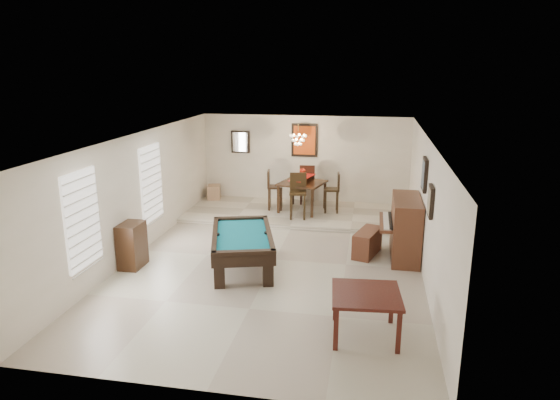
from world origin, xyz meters
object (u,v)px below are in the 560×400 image
(dining_chair_west, at_px, (275,190))
(dining_chair_east, at_px, (331,193))
(dining_table, at_px, (302,194))
(corner_bench, at_px, (214,192))
(chandelier, at_px, (298,136))
(dining_chair_south, at_px, (298,196))
(apothecary_chest, at_px, (132,245))
(piano_bench, at_px, (367,243))
(flower_vase, at_px, (302,173))
(upright_piano, at_px, (398,228))
(pool_table, at_px, (242,251))
(square_table, at_px, (365,314))
(dining_chair_north, at_px, (307,184))

(dining_chair_west, bearing_deg, dining_chair_east, -97.33)
(dining_table, xyz_separation_m, corner_bench, (-2.77, 0.78, -0.26))
(dining_chair_east, xyz_separation_m, chandelier, (-0.90, -0.20, 1.54))
(dining_chair_south, bearing_deg, corner_bench, 143.94)
(apothecary_chest, height_order, dining_table, dining_table)
(piano_bench, height_order, flower_vase, flower_vase)
(piano_bench, bearing_deg, chandelier, 127.09)
(upright_piano, distance_m, dining_chair_east, 3.19)
(upright_piano, relative_size, chandelier, 2.60)
(flower_vase, bearing_deg, chandelier, -120.68)
(flower_vase, distance_m, dining_chair_west, 0.91)
(pool_table, distance_m, square_table, 3.31)
(dining_chair_north, xyz_separation_m, dining_chair_west, (-0.79, -0.77, -0.03))
(dining_table, bearing_deg, dining_chair_south, -90.70)
(upright_piano, height_order, dining_chair_west, upright_piano)
(piano_bench, xyz_separation_m, chandelier, (-1.91, 2.53, 1.93))
(pool_table, xyz_separation_m, apothecary_chest, (-2.22, -0.32, 0.10))
(square_table, relative_size, apothecary_chest, 1.10)
(pool_table, bearing_deg, dining_chair_north, 65.32)
(dining_chair_west, height_order, dining_chair_east, dining_chair_west)
(square_table, distance_m, dining_chair_south, 5.72)
(pool_table, distance_m, dining_chair_north, 4.78)
(pool_table, height_order, dining_chair_west, dining_chair_west)
(upright_piano, xyz_separation_m, dining_chair_west, (-3.19, 2.72, 0.02))
(dining_chair_east, bearing_deg, chandelier, -84.31)
(chandelier, bearing_deg, dining_chair_north, 81.48)
(dining_chair_south, height_order, dining_chair_north, dining_chair_south)
(dining_table, relative_size, chandelier, 1.86)
(upright_piano, distance_m, apothecary_chest, 5.54)
(flower_vase, bearing_deg, dining_table, 0.00)
(pool_table, height_order, dining_table, dining_table)
(flower_vase, distance_m, chandelier, 1.04)
(piano_bench, distance_m, dining_chair_south, 2.73)
(apothecary_chest, bearing_deg, flower_vase, 55.98)
(pool_table, relative_size, piano_bench, 2.22)
(piano_bench, height_order, dining_chair_west, dining_chair_west)
(apothecary_chest, height_order, dining_chair_east, dining_chair_east)
(dining_table, relative_size, dining_chair_south, 0.95)
(corner_bench, bearing_deg, square_table, -56.29)
(dining_chair_north, bearing_deg, dining_chair_east, 131.16)
(chandelier, bearing_deg, dining_chair_west, 164.67)
(apothecary_chest, relative_size, dining_chair_north, 0.80)
(pool_table, xyz_separation_m, chandelier, (0.55, 3.77, 1.84))
(pool_table, bearing_deg, dining_chair_south, 62.40)
(apothecary_chest, xyz_separation_m, dining_chair_south, (2.87, 3.54, 0.24))
(square_table, xyz_separation_m, flower_vase, (-1.83, 6.12, 0.83))
(apothecary_chest, bearing_deg, dining_chair_south, 51.03)
(upright_piano, bearing_deg, pool_table, -158.36)
(square_table, xyz_separation_m, dining_chair_west, (-2.58, 6.13, 0.31))
(square_table, relative_size, piano_bench, 1.04)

